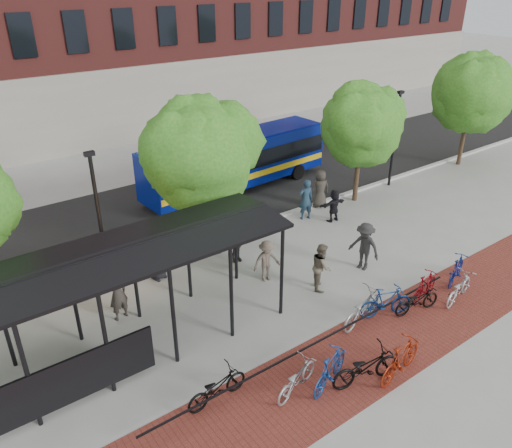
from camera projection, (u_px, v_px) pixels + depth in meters
ground at (310, 263)px, 20.10m from camera, size 160.00×160.00×0.00m
asphalt_street at (207, 198)px, 25.84m from camera, size 160.00×8.00×0.01m
curb at (252, 225)px, 22.94m from camera, size 160.00×0.25×0.12m
brick_strip at (369, 351)px, 15.45m from camera, size 24.00×3.00×0.01m
bike_rack_rail at (319, 352)px, 15.41m from camera, size 12.00×0.05×0.95m
bus_shelter at (111, 269)px, 14.11m from camera, size 10.60×3.07×3.60m
tree_b at (200, 149)px, 18.95m from camera, size 5.15×4.20×6.47m
tree_c at (362, 122)px, 23.87m from camera, size 4.66×3.80×5.92m
tree_d at (473, 90)px, 28.43m from camera, size 5.39×4.40×6.55m
lamp_post_left at (99, 215)px, 17.75m from camera, size 0.35×0.20×5.12m
lamp_post_right at (395, 137)px, 26.18m from camera, size 0.35×0.20×5.12m
bus at (237, 159)px, 26.27m from camera, size 10.83×3.08×2.89m
bike_0 at (217, 387)px, 13.46m from camera, size 1.89×0.73×0.98m
bike_2 at (296, 378)px, 13.79m from camera, size 1.90×1.10×0.94m
bike_3 at (330, 369)px, 13.96m from camera, size 1.95×1.12×1.13m
bike_4 at (366, 367)px, 14.05m from camera, size 2.26×1.23×1.13m
bike_5 at (401, 359)px, 14.27m from camera, size 2.07×0.88×1.21m
bike_6 at (362, 308)px, 16.51m from camera, size 2.25×1.19×1.13m
bike_7 at (386, 302)px, 16.78m from camera, size 1.97×1.18×1.14m
bike_8 at (417, 300)px, 17.03m from camera, size 1.90×0.96×0.95m
bike_9 at (425, 286)px, 17.72m from camera, size 1.76×0.77×1.03m
bike_10 at (459, 288)px, 17.63m from camera, size 2.01×1.03×1.00m
bike_11 at (457, 269)px, 18.69m from camera, size 1.82×1.02×1.06m
pedestrian_0 at (157, 258)px, 18.74m from camera, size 0.98×0.75×1.79m
pedestrian_1 at (118, 294)px, 16.50m from camera, size 0.80×0.62×1.96m
pedestrian_2 at (217, 235)px, 20.54m from camera, size 1.00×0.96×1.62m
pedestrian_3 at (267, 261)px, 18.65m from camera, size 1.18×0.82×1.67m
pedestrian_4 at (236, 244)px, 19.92m from camera, size 0.94×0.47×1.55m
pedestrian_5 at (334, 206)px, 23.16m from camera, size 1.47×0.55×1.56m
pedestrian_6 at (320, 189)px, 24.50m from camera, size 1.10×0.91×1.92m
pedestrian_7 at (306, 199)px, 23.27m from camera, size 0.82×0.64×1.98m
pedestrian_8 at (321, 266)px, 18.16m from camera, size 1.09×1.12×1.82m
pedestrian_9 at (364, 246)px, 19.31m from camera, size 1.00×1.41×1.98m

